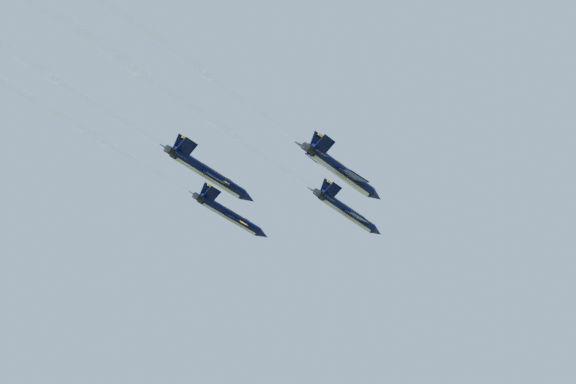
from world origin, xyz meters
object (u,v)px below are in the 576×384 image
at_px(jet_left, 231,216).
at_px(jet_slot, 211,174).
at_px(jet_right, 343,172).
at_px(jet_lead, 349,212).

bearing_deg(jet_left, jet_slot, -46.23).
xyz_separation_m(jet_left, jet_right, (20.78, -9.40, 0.00)).
xyz_separation_m(jet_left, jet_slot, (5.62, -15.49, 0.00)).
bearing_deg(jet_left, jet_right, -0.51).
distance_m(jet_left, jet_slot, 16.48).
relative_size(jet_lead, jet_left, 1.00).
bearing_deg(jet_right, jet_slot, -134.30).
relative_size(jet_left, jet_slot, 1.00).
bearing_deg(jet_right, jet_lead, 131.56).
height_order(jet_left, jet_right, same).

